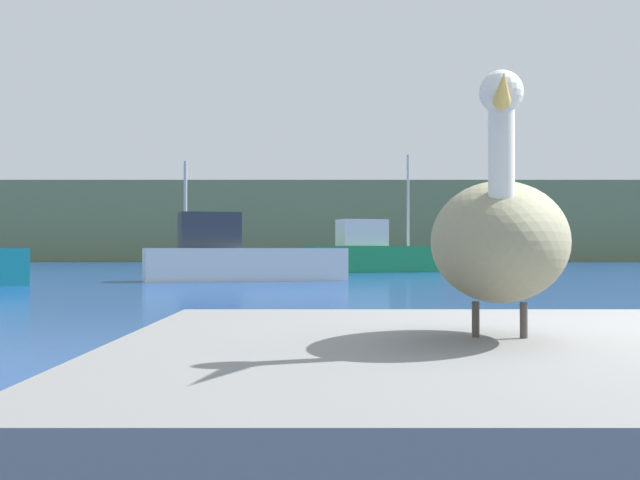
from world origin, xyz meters
name	(u,v)px	position (x,y,z in m)	size (l,w,h in m)	color
hillside_backdrop	(345,224)	(0.00, 75.95, 3.56)	(140.00, 17.17, 7.12)	#6B7A51
pier_dock	(504,436)	(-1.44, -0.62, 0.37)	(2.94, 3.13, 0.74)	gray
pelican	(503,239)	(-1.44, -0.63, 1.13)	(0.71, 1.30, 0.96)	gray
fishing_boat_green	(373,253)	(0.23, 34.91, 0.88)	(6.52, 3.74, 5.63)	#1E8C4C
fishing_boat_white	(242,258)	(-4.93, 24.42, 0.78)	(7.12, 3.65, 4.07)	white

